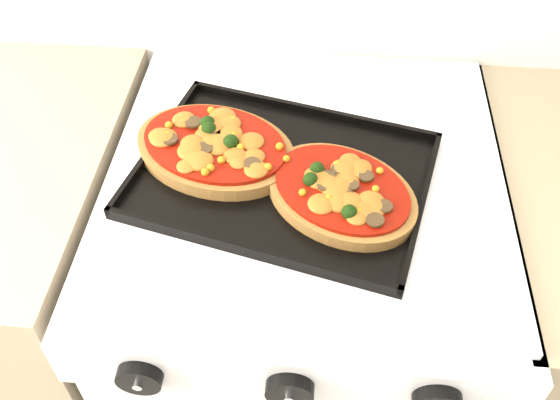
# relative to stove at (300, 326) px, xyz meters

# --- Properties ---
(stove) EXTENTS (0.60, 0.60, 0.91)m
(stove) POSITION_rel_stove_xyz_m (0.00, 0.00, 0.00)
(stove) COLOR silver
(stove) RESTS_ON floor
(control_panel) EXTENTS (0.60, 0.02, 0.09)m
(control_panel) POSITION_rel_stove_xyz_m (0.00, -0.31, 0.40)
(control_panel) COLOR silver
(control_panel) RESTS_ON stove
(knob_left) EXTENTS (0.06, 0.02, 0.06)m
(knob_left) POSITION_rel_stove_xyz_m (-0.19, -0.33, 0.40)
(knob_left) COLOR black
(knob_left) RESTS_ON control_panel
(knob_center) EXTENTS (0.06, 0.02, 0.06)m
(knob_center) POSITION_rel_stove_xyz_m (-0.00, -0.33, 0.40)
(knob_center) COLOR black
(knob_center) RESTS_ON control_panel
(baking_tray) EXTENTS (0.48, 0.40, 0.02)m
(baking_tray) POSITION_rel_stove_xyz_m (-0.03, -0.03, 0.47)
(baking_tray) COLOR black
(baking_tray) RESTS_ON stove
(pizza_left) EXTENTS (0.29, 0.25, 0.04)m
(pizza_left) POSITION_rel_stove_xyz_m (-0.14, 0.00, 0.48)
(pizza_left) COLOR olive
(pizza_left) RESTS_ON baking_tray
(pizza_right) EXTENTS (0.28, 0.26, 0.03)m
(pizza_right) POSITION_rel_stove_xyz_m (0.05, -0.07, 0.48)
(pizza_right) COLOR olive
(pizza_right) RESTS_ON baking_tray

